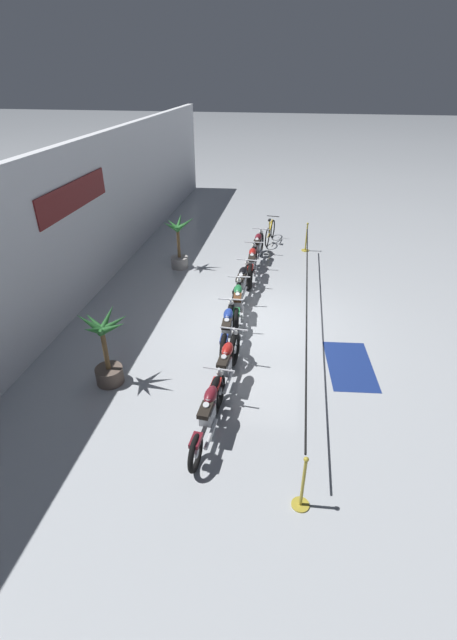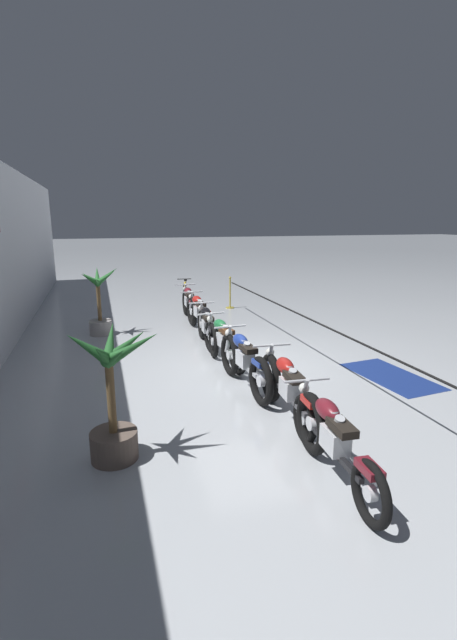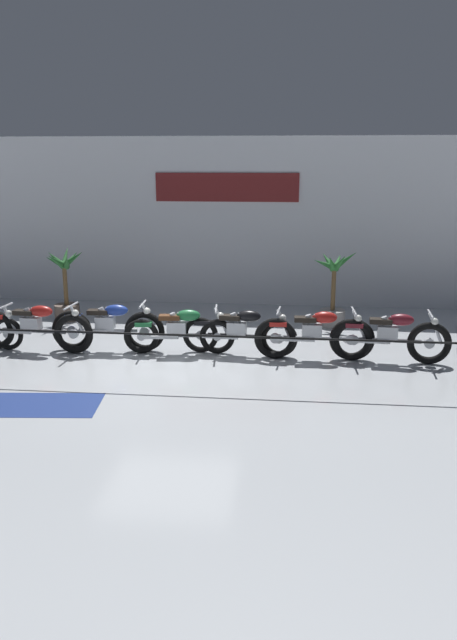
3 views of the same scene
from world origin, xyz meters
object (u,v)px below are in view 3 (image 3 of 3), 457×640
at_px(motorcycle_maroon_6, 390,337).
at_px(floor_banner, 39,405).
at_px(motorcycle_black_4, 240,331).
at_px(stanchion_far_left, 69,340).
at_px(motorcycle_blue_2, 108,327).
at_px(motorcycle_green_3, 180,331).
at_px(potted_palm_right_of_row, 333,294).
at_px(motorcycle_red_1, 34,328).
at_px(motorcycle_red_5, 315,334).
at_px(potted_palm_left_of_row, 66,288).

height_order(motorcycle_maroon_6, floor_banner, motorcycle_maroon_6).
xyz_separation_m(motorcycle_black_4, motorcycle_maroon_6, (2.80, -0.16, 0.02)).
xyz_separation_m(motorcycle_black_4, stanchion_far_left, (-2.70, -1.81, 0.28)).
height_order(motorcycle_blue_2, motorcycle_black_4, motorcycle_blue_2).
distance_m(motorcycle_green_3, motorcycle_black_4, 1.16).
bearing_deg(motorcycle_green_3, potted_palm_right_of_row, 38.06).
distance_m(motorcycle_red_1, floor_banner, 2.93).
relative_size(motorcycle_red_1, stanchion_far_left, 0.23).
distance_m(motorcycle_blue_2, motorcycle_green_3, 1.42).
xyz_separation_m(motorcycle_red_1, motorcycle_green_3, (2.84, 0.15, -0.02)).
bearing_deg(motorcycle_maroon_6, motorcycle_blue_2, 178.41).
distance_m(motorcycle_red_5, potted_palm_right_of_row, 2.52).
relative_size(motorcycle_green_3, stanchion_far_left, 0.20).
xyz_separation_m(motorcycle_black_4, motorcycle_red_5, (1.42, -0.13, 0.02)).
bearing_deg(motorcycle_green_3, motorcycle_maroon_6, -1.59).
relative_size(motorcycle_red_1, motorcycle_blue_2, 1.08).
height_order(motorcycle_red_1, stanchion_far_left, stanchion_far_left).
bearing_deg(motorcycle_maroon_6, potted_palm_left_of_row, 161.23).
bearing_deg(potted_palm_left_of_row, stanchion_far_left, -69.01).
xyz_separation_m(motorcycle_red_5, potted_palm_right_of_row, (0.47, 2.47, 0.24)).
distance_m(potted_palm_right_of_row, stanchion_far_left, 6.18).
xyz_separation_m(potted_palm_right_of_row, floor_banner, (-4.74, -5.19, -0.72)).
height_order(potted_palm_right_of_row, floor_banner, potted_palm_right_of_row).
bearing_deg(potted_palm_left_of_row, motorcycle_red_5, -22.68).
height_order(motorcycle_maroon_6, stanchion_far_left, stanchion_far_left).
bearing_deg(motorcycle_blue_2, potted_palm_left_of_row, 126.72).
relative_size(motorcycle_red_5, potted_palm_left_of_row, 1.31).
xyz_separation_m(motorcycle_red_1, motorcycle_red_5, (5.42, 0.07, 0.00)).
relative_size(motorcycle_green_3, motorcycle_red_5, 0.95).
bearing_deg(potted_palm_right_of_row, potted_palm_left_of_row, -179.10).
bearing_deg(potted_palm_left_of_row, motorcycle_green_3, -36.44).
bearing_deg(motorcycle_maroon_6, stanchion_far_left, -163.32).
height_order(motorcycle_red_1, potted_palm_left_of_row, potted_palm_left_of_row).
xyz_separation_m(potted_palm_right_of_row, stanchion_far_left, (-4.59, -4.14, 0.02)).
bearing_deg(stanchion_far_left, motorcycle_red_1, 128.94).
distance_m(motorcycle_red_1, motorcycle_black_4, 4.01).
distance_m(motorcycle_red_1, potted_palm_left_of_row, 2.47).
bearing_deg(motorcycle_green_3, motorcycle_blue_2, 178.41).
distance_m(motorcycle_blue_2, motorcycle_red_5, 4.00).
bearing_deg(motorcycle_black_4, potted_palm_left_of_row, 152.27).
distance_m(potted_palm_right_of_row, floor_banner, 7.06).
bearing_deg(floor_banner, motorcycle_green_3, 53.50).
bearing_deg(motorcycle_red_5, motorcycle_red_1, -179.27).
height_order(motorcycle_maroon_6, potted_palm_left_of_row, potted_palm_left_of_row).
distance_m(motorcycle_blue_2, floor_banner, 2.90).
bearing_deg(motorcycle_black_4, motorcycle_maroon_6, -3.25).
height_order(motorcycle_black_4, floor_banner, motorcycle_black_4).
bearing_deg(motorcycle_red_5, motorcycle_blue_2, 178.24).
xyz_separation_m(motorcycle_maroon_6, floor_banner, (-5.65, -2.70, -0.48)).
height_order(motorcycle_black_4, potted_palm_right_of_row, potted_palm_right_of_row).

